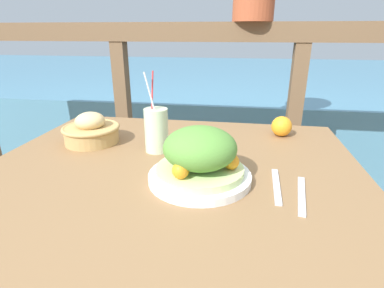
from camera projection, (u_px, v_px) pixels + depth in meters
The scene contains 9 objects.
patio_table at pixel (170, 198), 0.86m from camera, with size 1.07×0.97×0.73m.
railing_fence at pixel (205, 91), 1.55m from camera, with size 2.80×0.08×1.13m.
sea_backdrop at pixel (227, 94), 4.03m from camera, with size 12.00×4.00×0.60m.
salad_plate at pixel (200, 158), 0.75m from camera, with size 0.26×0.26×0.14m.
drink_glass at pixel (156, 130), 0.94m from camera, with size 0.07×0.07×0.25m.
bread_basket at pixel (91, 131), 1.02m from camera, with size 0.19×0.19×0.11m.
fork at pixel (276, 186), 0.74m from camera, with size 0.02×0.18×0.00m.
knife at pixel (302, 195), 0.70m from camera, with size 0.04×0.18×0.00m.
orange_near_basket at pixel (282, 126), 1.08m from camera, with size 0.07×0.07×0.07m.
Camera 1 is at (0.18, -0.73, 1.09)m, focal length 28.00 mm.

